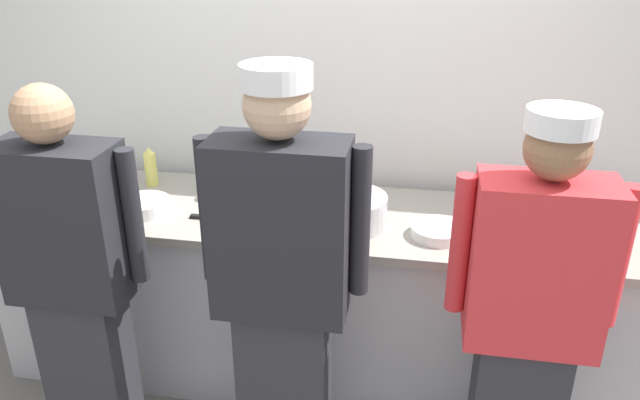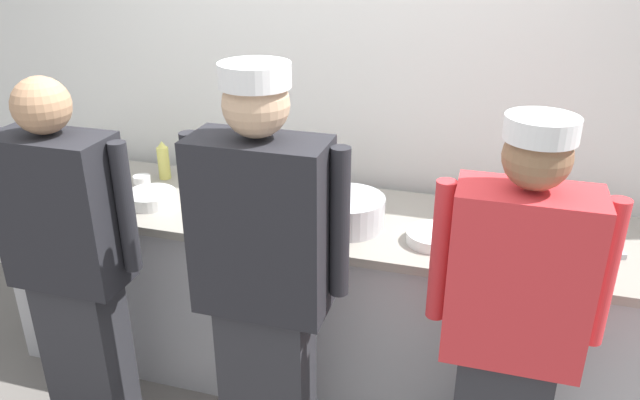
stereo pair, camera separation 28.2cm
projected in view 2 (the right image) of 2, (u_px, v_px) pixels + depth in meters
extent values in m
cube|color=white|center=(341.00, 93.00, 3.13)|extent=(4.84, 0.10, 2.70)
cube|color=#B2B2B7|center=(314.00, 298.00, 3.07)|extent=(3.03, 0.68, 0.87)
cube|color=gray|center=(313.00, 216.00, 2.88)|extent=(3.09, 0.73, 0.04)
cube|color=#2D2D33|center=(89.00, 357.00, 2.71)|extent=(0.33, 0.20, 0.79)
cube|color=#232328|center=(61.00, 211.00, 2.42)|extent=(0.46, 0.24, 0.63)
cylinder|color=#232328|center=(11.00, 193.00, 2.51)|extent=(0.07, 0.07, 0.53)
cylinder|color=#232328|center=(126.00, 208.00, 2.37)|extent=(0.07, 0.07, 0.53)
sphere|color=tan|center=(41.00, 105.00, 2.24)|extent=(0.21, 0.21, 0.21)
cube|color=#2D2D33|center=(268.00, 392.00, 2.48)|extent=(0.35, 0.20, 0.83)
cube|color=#232328|center=(261.00, 227.00, 2.18)|extent=(0.48, 0.24, 0.66)
cylinder|color=#232328|center=(195.00, 205.00, 2.27)|extent=(0.07, 0.07, 0.56)
cylinder|color=#232328|center=(340.00, 224.00, 2.13)|extent=(0.07, 0.07, 0.56)
sphere|color=tan|center=(256.00, 104.00, 2.00)|extent=(0.22, 0.22, 0.22)
cylinder|color=white|center=(255.00, 75.00, 1.96)|extent=(0.24, 0.24, 0.08)
cube|color=red|center=(519.00, 276.00, 2.02)|extent=(0.45, 0.24, 0.61)
cylinder|color=red|center=(441.00, 251.00, 2.11)|extent=(0.07, 0.07, 0.52)
cylinder|color=red|center=(605.00, 274.00, 1.97)|extent=(0.07, 0.07, 0.52)
sphere|color=#8C6647|center=(537.00, 157.00, 1.85)|extent=(0.21, 0.21, 0.21)
cylinder|color=white|center=(542.00, 128.00, 1.81)|extent=(0.22, 0.22, 0.07)
cylinder|color=white|center=(152.00, 203.00, 2.96)|extent=(0.24, 0.24, 0.01)
cylinder|color=white|center=(151.00, 200.00, 2.95)|extent=(0.24, 0.24, 0.01)
cylinder|color=white|center=(151.00, 198.00, 2.95)|extent=(0.24, 0.24, 0.01)
cylinder|color=white|center=(151.00, 196.00, 2.95)|extent=(0.24, 0.24, 0.01)
cylinder|color=white|center=(150.00, 193.00, 2.94)|extent=(0.24, 0.24, 0.01)
cylinder|color=white|center=(434.00, 241.00, 2.60)|extent=(0.24, 0.24, 0.01)
cylinder|color=white|center=(434.00, 238.00, 2.59)|extent=(0.24, 0.24, 0.01)
cylinder|color=white|center=(434.00, 236.00, 2.59)|extent=(0.24, 0.24, 0.01)
cylinder|color=white|center=(434.00, 233.00, 2.59)|extent=(0.24, 0.24, 0.01)
cylinder|color=#B7BABF|center=(347.00, 212.00, 2.72)|extent=(0.34, 0.34, 0.14)
cube|color=#B7BABF|center=(549.00, 239.00, 2.60)|extent=(0.59, 0.41, 0.02)
cylinder|color=#E5E066|center=(164.00, 163.00, 3.23)|extent=(0.06, 0.06, 0.17)
cone|color=#E5E066|center=(162.00, 145.00, 3.19)|extent=(0.05, 0.05, 0.04)
cylinder|color=white|center=(295.00, 198.00, 2.98)|extent=(0.09, 0.09, 0.04)
cylinder|color=orange|center=(295.00, 195.00, 2.97)|extent=(0.08, 0.08, 0.01)
cylinder|color=white|center=(85.00, 183.00, 3.14)|extent=(0.09, 0.09, 0.04)
cylinder|color=red|center=(85.00, 180.00, 3.14)|extent=(0.07, 0.07, 0.01)
cylinder|color=white|center=(216.00, 180.00, 3.17)|extent=(0.11, 0.11, 0.04)
cylinder|color=red|center=(216.00, 177.00, 3.17)|extent=(0.09, 0.09, 0.01)
cylinder|color=white|center=(142.00, 180.00, 3.17)|extent=(0.09, 0.09, 0.05)
cylinder|color=orange|center=(142.00, 177.00, 3.17)|extent=(0.07, 0.07, 0.01)
cylinder|color=white|center=(223.00, 185.00, 3.05)|extent=(0.09, 0.09, 0.10)
cube|color=#B7BABF|center=(229.00, 216.00, 2.83)|extent=(0.19, 0.03, 0.01)
cube|color=black|center=(202.00, 211.00, 2.86)|extent=(0.09, 0.03, 0.02)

